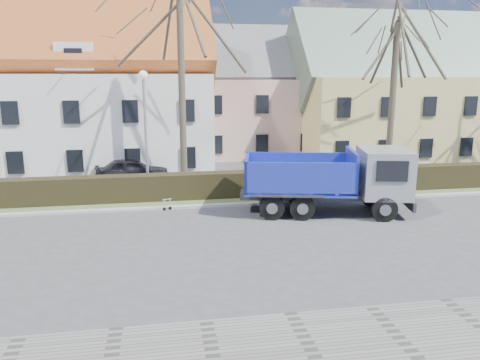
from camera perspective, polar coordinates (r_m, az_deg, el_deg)
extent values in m
plane|color=#3F3F41|center=(18.20, 1.01, -7.09)|extent=(120.00, 120.00, 0.00)
cube|color=#9E9E9D|center=(22.51, -1.15, -3.02)|extent=(80.00, 0.30, 0.12)
cube|color=#4C5B33|center=(24.04, -1.72, -2.02)|extent=(80.00, 3.00, 0.10)
cube|color=black|center=(23.70, -1.66, -0.74)|extent=(60.00, 0.90, 1.30)
imported|color=black|center=(28.02, -13.02, 1.18)|extent=(4.33, 2.03, 1.43)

